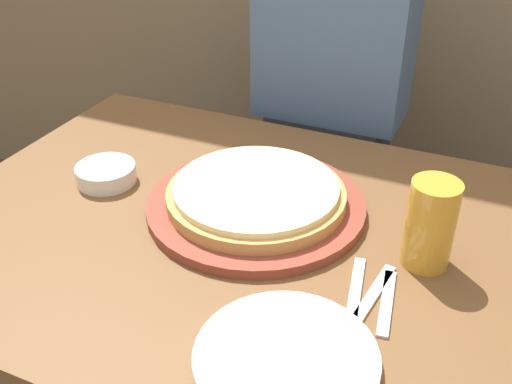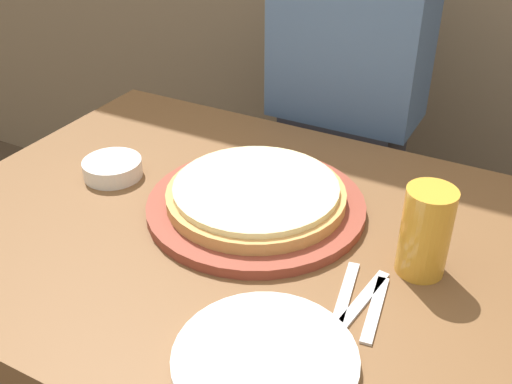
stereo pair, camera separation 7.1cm
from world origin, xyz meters
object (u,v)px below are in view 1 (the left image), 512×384
(dinner_plate, at_px, (286,358))
(fork, at_px, (355,294))
(pizza_on_board, at_px, (256,199))
(diner_person, at_px, (328,136))
(dinner_knife, at_px, (371,298))
(beer_glass, at_px, (431,221))
(side_bowl, at_px, (106,174))
(spoon, at_px, (387,302))

(dinner_plate, relative_size, fork, 1.44)
(pizza_on_board, xyz_separation_m, fork, (0.24, -0.16, -0.02))
(fork, xyz_separation_m, diner_person, (-0.26, 0.69, -0.09))
(diner_person, bearing_deg, dinner_knife, -67.36)
(pizza_on_board, bearing_deg, beer_glass, -5.20)
(beer_glass, height_order, fork, beer_glass)
(dinner_knife, bearing_deg, beer_glass, 65.81)
(side_bowl, height_order, dinner_knife, side_bowl)
(dinner_knife, xyz_separation_m, diner_person, (-0.29, 0.69, -0.09))
(spoon, bearing_deg, diner_person, 114.39)
(side_bowl, bearing_deg, dinner_knife, -12.39)
(dinner_plate, bearing_deg, diner_person, 103.92)
(spoon, bearing_deg, beer_glass, 75.81)
(dinner_plate, height_order, fork, dinner_plate)
(fork, distance_m, spoon, 0.05)
(side_bowl, xyz_separation_m, spoon, (0.61, -0.13, -0.02))
(side_bowl, bearing_deg, pizza_on_board, 4.89)
(pizza_on_board, height_order, spoon, pizza_on_board)
(pizza_on_board, bearing_deg, side_bowl, -175.11)
(beer_glass, xyz_separation_m, fork, (-0.08, -0.13, -0.08))
(spoon, bearing_deg, dinner_knife, 180.00)
(beer_glass, xyz_separation_m, dinner_knife, (-0.06, -0.13, -0.08))
(fork, bearing_deg, dinner_plate, -105.56)
(pizza_on_board, height_order, side_bowl, pizza_on_board)
(side_bowl, relative_size, fork, 0.68)
(side_bowl, distance_m, dinner_knife, 0.60)
(dinner_knife, bearing_deg, spoon, 0.00)
(spoon, xyz_separation_m, diner_person, (-0.31, 0.69, -0.09))
(side_bowl, bearing_deg, beer_glass, -0.14)
(dinner_plate, distance_m, diner_person, 0.89)
(pizza_on_board, bearing_deg, dinner_plate, -59.89)
(fork, distance_m, dinner_knife, 0.02)
(pizza_on_board, bearing_deg, fork, -33.21)
(pizza_on_board, bearing_deg, diner_person, 92.35)
(side_bowl, xyz_separation_m, fork, (0.56, -0.13, -0.02))
(dinner_knife, relative_size, diner_person, 0.13)
(pizza_on_board, distance_m, beer_glass, 0.33)
(beer_glass, relative_size, dinner_plate, 0.60)
(beer_glass, xyz_separation_m, side_bowl, (-0.64, 0.00, -0.07))
(dinner_plate, height_order, dinner_knife, dinner_plate)
(beer_glass, distance_m, spoon, 0.15)
(dinner_knife, height_order, diner_person, diner_person)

